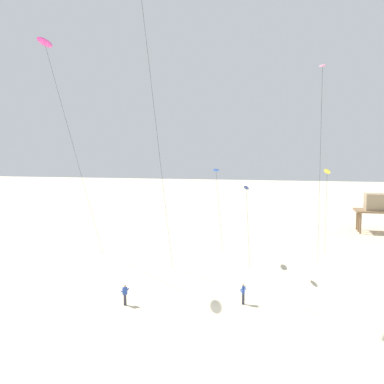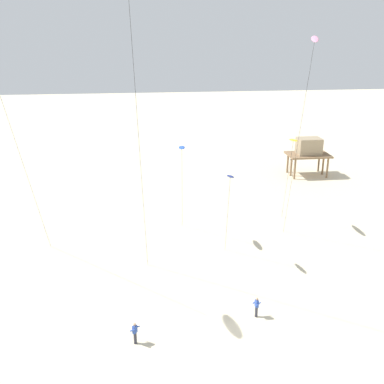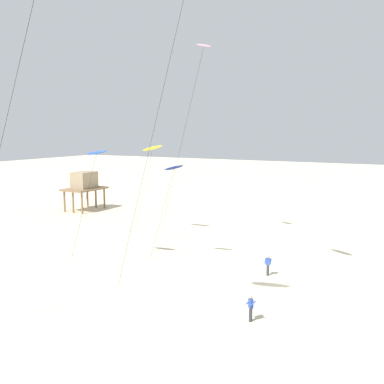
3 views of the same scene
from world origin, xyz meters
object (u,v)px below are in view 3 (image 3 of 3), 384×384
kite_navy (173,169)px  kite_flyer_nearest (251,308)px  kite_pink (202,51)px  kite_flyer_middle (268,265)px  kite_yellow (152,149)px  kite_blue (96,154)px  stilt_house (84,183)px

kite_navy → kite_flyer_nearest: bearing=-129.0°
kite_pink → kite_flyer_nearest: bearing=-143.8°
kite_navy → kite_flyer_middle: bearing=-86.5°
kite_navy → kite_yellow: size_ratio=0.87×
kite_blue → kite_flyer_middle: (4.23, -13.98, -8.86)m
kite_navy → kite_pink: bearing=5.7°
kite_pink → kite_flyer_nearest: (-15.42, -11.30, -18.43)m
kite_pink → kite_navy: (-6.81, -0.68, -10.92)m
kite_navy → kite_flyer_middle: (0.52, -8.57, -7.51)m
kite_flyer_nearest → stilt_house: 43.96m
kite_pink → kite_flyer_middle: bearing=-124.2°
kite_blue → stilt_house: (20.55, 19.70, -5.75)m
kite_pink → kite_flyer_middle: kite_pink is taller
kite_yellow → kite_flyer_middle: bearing=-115.3°
kite_navy → kite_yellow: (8.14, 7.52, 1.28)m
kite_flyer_middle → stilt_house: bearing=64.2°
stilt_house → kite_pink: bearing=-112.3°
kite_navy → kite_yellow: kite_yellow is taller
kite_flyer_middle → kite_pink: bearing=55.8°
kite_flyer_nearest → stilt_house: bearing=54.5°
kite_flyer_middle → kite_blue: bearing=106.8°
kite_navy → kite_flyer_nearest: (-8.61, -10.62, -7.51)m
kite_blue → kite_flyer_middle: 17.09m
kite_flyer_nearest → kite_yellow: bearing=47.3°
kite_navy → stilt_house: 30.54m
kite_flyer_nearest → kite_navy: bearing=51.0°
kite_yellow → kite_blue: kite_yellow is taller
kite_blue → kite_yellow: bearing=10.1°
kite_flyer_nearest → kite_flyer_middle: 9.35m
kite_pink → kite_flyer_middle: 21.56m
kite_pink → kite_blue: size_ratio=1.99×
kite_pink → kite_flyer_nearest: size_ratio=12.09×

